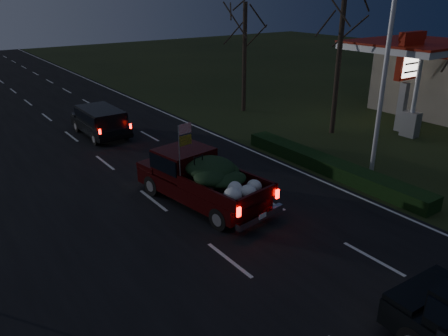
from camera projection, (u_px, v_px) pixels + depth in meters
ground at (229, 260)px, 13.21m from camera, size 120.00×120.00×0.00m
road_asphalt at (229, 260)px, 13.20m from camera, size 14.00×120.00×0.02m
hedge_row at (330, 166)px, 19.57m from camera, size 1.00×10.00×0.60m
light_pole at (388, 47)px, 17.80m from camera, size 0.50×0.90×9.16m
gas_price_pylon at (408, 65)px, 24.21m from camera, size 2.00×0.41×5.57m
gas_canopy at (414, 50)px, 25.83m from camera, size 7.10×6.10×4.88m
bare_tree_mid at (343, 17)px, 22.86m from camera, size 3.60×3.60×8.50m
bare_tree_far at (245, 31)px, 28.02m from camera, size 3.60×3.60×7.00m
pickup_truck at (201, 176)px, 16.48m from camera, size 2.92×5.83×2.93m
lead_suv at (100, 119)px, 24.27m from camera, size 1.89×4.51×1.30m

